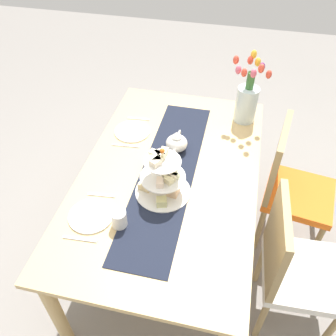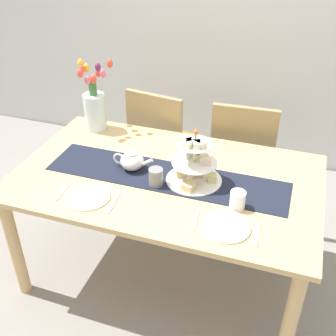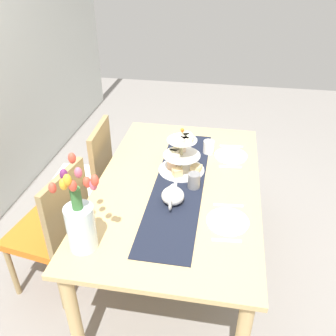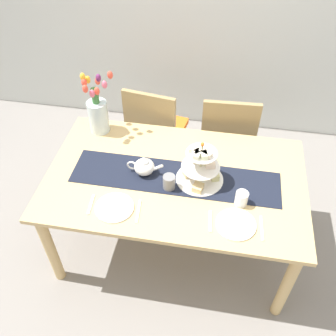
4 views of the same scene
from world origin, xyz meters
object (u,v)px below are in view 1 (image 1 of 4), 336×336
at_px(chair_left, 290,184).
at_px(dinner_plate_left, 132,131).
at_px(knife_right, 80,239).
at_px(mug_grey, 153,161).
at_px(tiered_cake_stand, 163,179).
at_px(mug_white_text, 119,219).
at_px(knife_left, 125,146).
at_px(chair_right, 292,265).
at_px(dinner_plate_right, 91,216).
at_px(fork_left, 139,119).
at_px(dining_table, 169,184).
at_px(teapot, 177,143).
at_px(tulip_vase, 247,99).
at_px(fork_right, 101,195).

xyz_separation_m(chair_left, dinner_plate_left, (-0.03, -1.04, 0.22)).
height_order(knife_right, mug_grey, mug_grey).
height_order(tiered_cake_stand, mug_white_text, tiered_cake_stand).
xyz_separation_m(tiered_cake_stand, knife_left, (-0.32, -0.32, -0.10)).
xyz_separation_m(chair_right, knife_left, (-0.48, -1.04, 0.22)).
bearing_deg(dinner_plate_left, chair_left, 88.28).
bearing_deg(dinner_plate_right, mug_white_text, 82.83).
bearing_deg(fork_left, dining_table, 34.65).
bearing_deg(chair_left, teapot, -83.71).
relative_size(fork_left, knife_right, 0.88).
xyz_separation_m(teapot, mug_white_text, (0.62, -0.16, -0.01)).
height_order(tulip_vase, knife_left, tulip_vase).
xyz_separation_m(dinner_plate_left, fork_right, (0.57, 0.00, -0.00)).
bearing_deg(fork_right, dinner_plate_left, 180.00).
bearing_deg(dinner_plate_right, mug_grey, 152.92).
distance_m(tulip_vase, mug_grey, 0.77).
bearing_deg(teapot, fork_right, -34.85).
bearing_deg(dining_table, chair_left, 111.19).
xyz_separation_m(chair_left, tiered_cake_stand, (0.44, -0.73, 0.32)).
bearing_deg(chair_right, dining_table, -113.14).
bearing_deg(dining_table, knife_right, -30.25).
bearing_deg(knife_left, teapot, 96.03).
bearing_deg(knife_right, knife_left, 180.00).
bearing_deg(mug_white_text, dinner_plate_right, -97.17).
bearing_deg(tulip_vase, fork_right, -38.71).
xyz_separation_m(tulip_vase, dinner_plate_left, (0.30, -0.69, -0.16)).
bearing_deg(mug_grey, fork_right, -37.94).
relative_size(tulip_vase, knife_left, 2.74).
xyz_separation_m(knife_left, mug_white_text, (0.59, 0.16, 0.04)).
distance_m(dinner_plate_left, fork_right, 0.57).
bearing_deg(fork_right, teapot, 145.15).
height_order(dinner_plate_left, fork_right, dinner_plate_left).
distance_m(fork_left, mug_white_text, 0.89).
bearing_deg(tulip_vase, mug_white_text, -27.38).
bearing_deg(chair_left, tulip_vase, -133.34).
relative_size(chair_left, mug_grey, 9.58).
distance_m(tiered_cake_stand, mug_white_text, 0.31).
relative_size(dining_table, teapot, 6.94).
height_order(tiered_cake_stand, dinner_plate_left, tiered_cake_stand).
height_order(fork_left, dinner_plate_right, dinner_plate_right).
bearing_deg(dinner_plate_right, knife_right, 0.00).
bearing_deg(tiered_cake_stand, mug_white_text, -31.01).
relative_size(tulip_vase, fork_left, 3.11).
xyz_separation_m(knife_left, knife_right, (0.71, 0.00, 0.00)).
relative_size(dinner_plate_right, mug_grey, 2.42).
bearing_deg(tulip_vase, fork_left, -77.45).
relative_size(dinner_plate_left, mug_white_text, 2.42).
bearing_deg(dinner_plate_right, chair_left, 123.08).
bearing_deg(chair_left, dining_table, -68.81).
bearing_deg(teapot, mug_white_text, -14.19).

